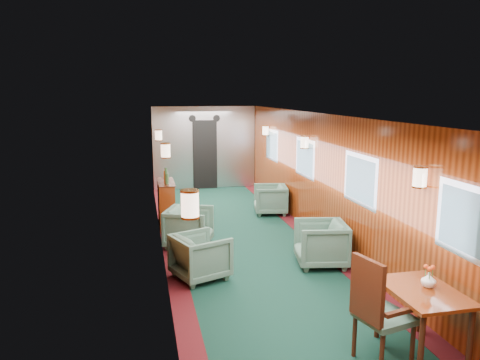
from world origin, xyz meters
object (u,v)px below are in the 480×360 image
(side_chair, at_px, (377,307))
(armchair_right_far, at_px, (270,199))
(armchair_left_near, at_px, (201,256))
(dining_table, at_px, (423,300))
(armchair_right_near, at_px, (321,244))
(armchair_left_far, at_px, (189,227))
(credenza, at_px, (166,203))

(side_chair, relative_size, armchair_right_far, 1.56)
(side_chair, height_order, armchair_left_near, side_chair)
(dining_table, bearing_deg, armchair_right_far, 89.27)
(armchair_right_near, bearing_deg, armchair_left_far, -115.06)
(side_chair, bearing_deg, armchair_left_far, 95.65)
(armchair_left_near, bearing_deg, dining_table, -163.50)
(dining_table, relative_size, armchair_right_near, 1.23)
(dining_table, xyz_separation_m, credenza, (-2.39, 5.55, -0.13))
(side_chair, relative_size, armchair_left_near, 1.54)
(side_chair, height_order, armchair_right_far, side_chair)
(armchair_right_far, bearing_deg, armchair_left_near, -20.75)
(dining_table, relative_size, armchair_right_far, 1.32)
(armchair_left_near, height_order, armchair_right_near, armchair_right_near)
(credenza, xyz_separation_m, armchair_right_far, (2.42, 0.52, -0.15))
(side_chair, bearing_deg, armchair_right_far, 70.48)
(side_chair, relative_size, credenza, 0.95)
(dining_table, distance_m, armchair_left_far, 4.60)
(armchair_left_near, xyz_separation_m, armchair_right_far, (2.07, 3.49, -0.01))
(credenza, distance_m, armchair_left_near, 3.00)
(credenza, relative_size, armchair_right_far, 1.65)
(side_chair, relative_size, armchair_right_near, 1.46)
(dining_table, distance_m, armchair_right_near, 2.73)
(credenza, height_order, armchair_left_near, credenza)
(armchair_left_near, bearing_deg, armchair_right_near, -107.94)
(dining_table, xyz_separation_m, armchair_right_far, (0.03, 6.07, -0.28))
(side_chair, bearing_deg, armchair_left_near, 105.11)
(side_chair, distance_m, armchair_right_near, 2.85)
(armchair_left_far, height_order, armchair_right_near, armchair_right_near)
(dining_table, xyz_separation_m, armchair_left_near, (-2.04, 2.57, -0.27))
(side_chair, bearing_deg, dining_table, -6.53)
(credenza, distance_m, armchair_left_far, 1.49)
(credenza, xyz_separation_m, armchair_left_near, (0.35, -2.97, -0.14))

